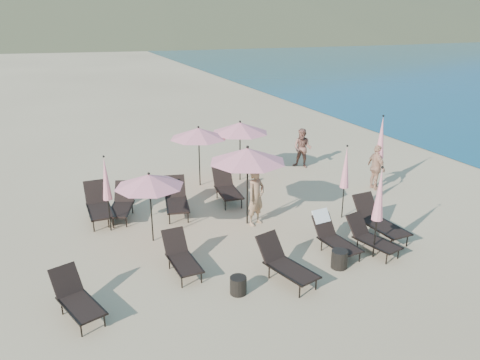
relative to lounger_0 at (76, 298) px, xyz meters
name	(u,v)px	position (x,y,z in m)	size (l,w,h in m)	color
ground	(317,257)	(5.97, 0.26, -0.42)	(800.00, 800.00, 0.00)	#D6BA8C
lounger_0	(76,298)	(0.00, 0.00, 0.00)	(1.08, 1.67, 0.90)	black
lounger_1	(181,256)	(2.51, 0.93, -0.01)	(0.68, 1.57, 0.89)	black
lounger_2	(285,263)	(4.69, -0.36, 0.03)	(1.06, 1.78, 0.96)	black
lounger_3	(333,235)	(6.52, 0.44, 0.05)	(0.76, 1.64, 0.98)	black
lounger_4	(371,237)	(7.48, 0.06, -0.01)	(0.94, 1.63, 0.88)	black
lounger_5	(378,220)	(8.22, 0.72, 0.07)	(0.82, 1.87, 1.05)	black
lounger_6	(99,205)	(0.97, 4.90, 0.06)	(0.73, 1.81, 1.03)	black
lounger_7	(122,203)	(1.66, 4.82, 0.03)	(1.16, 1.79, 0.96)	black
lounger_8	(176,199)	(3.31, 4.49, 0.06)	(0.99, 1.87, 1.02)	black
lounger_9	(227,187)	(5.16, 4.88, 0.05)	(0.82, 1.81, 1.01)	black
umbrella_open_0	(149,181)	(2.19, 2.82, 1.37)	(1.89, 1.89, 2.03)	black
umbrella_open_1	(248,155)	(5.09, 2.90, 1.75)	(2.28, 2.28, 2.45)	black
umbrella_open_2	(199,133)	(4.76, 6.65, 1.57)	(2.09, 2.09, 2.25)	black
umbrella_open_3	(240,128)	(6.37, 6.66, 1.62)	(2.15, 2.15, 2.31)	black
umbrella_closed_0	(379,195)	(7.35, -0.25, 1.32)	(0.29, 0.29, 2.50)	black
umbrella_closed_1	(381,138)	(10.63, 3.94, 1.47)	(0.32, 0.32, 2.72)	black
umbrella_closed_2	(106,179)	(1.18, 3.94, 1.18)	(0.27, 0.27, 2.30)	black
umbrella_closed_3	(346,168)	(8.00, 2.19, 1.22)	(0.28, 0.28, 2.36)	black
side_table_0	(238,285)	(3.44, -0.51, -0.21)	(0.38, 0.38, 0.42)	black
side_table_1	(339,259)	(6.21, -0.38, -0.19)	(0.41, 0.41, 0.46)	black
beachgoer_a	(256,197)	(5.32, 2.78, 0.46)	(0.64, 0.42, 1.76)	#A27A58
beachgoer_b	(302,148)	(9.33, 7.16, 0.39)	(0.79, 0.62, 1.63)	#8B5848
beachgoer_c	(376,167)	(10.53, 3.91, 0.41)	(0.97, 0.40, 1.65)	tan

